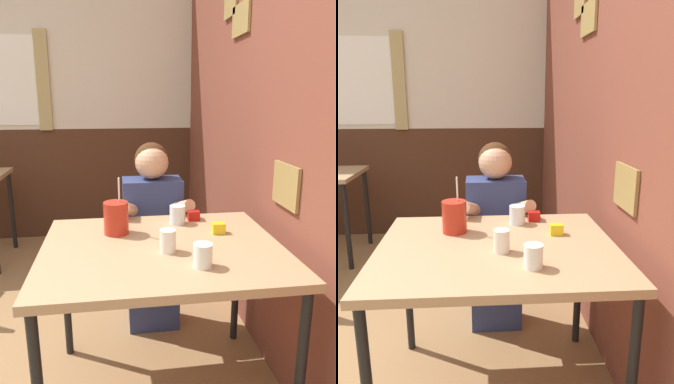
{
  "view_description": "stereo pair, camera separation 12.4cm",
  "coord_description": "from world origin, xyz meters",
  "views": [
    {
      "loc": [
        0.72,
        -1.12,
        1.4
      ],
      "look_at": [
        0.96,
        0.55,
        0.97
      ],
      "focal_mm": 35.0,
      "sensor_mm": 36.0,
      "label": 1
    },
    {
      "loc": [
        0.84,
        -1.13,
        1.4
      ],
      "look_at": [
        0.96,
        0.55,
        0.97
      ],
      "focal_mm": 35.0,
      "sensor_mm": 36.0,
      "label": 2
    }
  ],
  "objects": [
    {
      "name": "glass_near_pitcher",
      "position": [
        1.02,
        0.66,
        0.82
      ],
      "size": [
        0.08,
        0.08,
        0.09
      ],
      "color": "silver",
      "rests_on": "main_table"
    },
    {
      "name": "glass_far_side",
      "position": [
        0.92,
        0.31,
        0.82
      ],
      "size": [
        0.07,
        0.07,
        0.1
      ],
      "color": "silver",
      "rests_on": "main_table"
    },
    {
      "name": "cocktail_pitcher",
      "position": [
        0.71,
        0.56,
        0.85
      ],
      "size": [
        0.12,
        0.12,
        0.27
      ],
      "color": "#B22819",
      "rests_on": "main_table"
    },
    {
      "name": "condiment_mustard",
      "position": [
        1.19,
        0.5,
        0.8
      ],
      "size": [
        0.06,
        0.04,
        0.05
      ],
      "color": "yellow",
      "rests_on": "main_table"
    },
    {
      "name": "condiment_ketchup",
      "position": [
        1.11,
        0.7,
        0.8
      ],
      "size": [
        0.06,
        0.04,
        0.05
      ],
      "color": "#B7140F",
      "rests_on": "main_table"
    },
    {
      "name": "main_table",
      "position": [
        0.91,
        0.38,
        0.71
      ],
      "size": [
        1.03,
        0.85,
        0.77
      ],
      "color": "tan",
      "rests_on": "ground_plane"
    },
    {
      "name": "person_seated",
      "position": [
        0.93,
        0.98,
        0.6
      ],
      "size": [
        0.42,
        0.4,
        1.15
      ],
      "color": "navy",
      "rests_on": "ground_plane"
    },
    {
      "name": "brick_wall_right",
      "position": [
        1.52,
        1.34,
        1.35
      ],
      "size": [
        0.08,
        4.68,
        2.7
      ],
      "color": "brown",
      "rests_on": "ground_plane"
    },
    {
      "name": "glass_center",
      "position": [
        1.03,
        0.15,
        0.82
      ],
      "size": [
        0.07,
        0.07,
        0.09
      ],
      "color": "silver",
      "rests_on": "main_table"
    },
    {
      "name": "back_wall",
      "position": [
        -0.02,
        2.71,
        1.36
      ],
      "size": [
        5.99,
        0.09,
        2.7
      ],
      "color": "beige",
      "rests_on": "ground_plane"
    }
  ]
}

